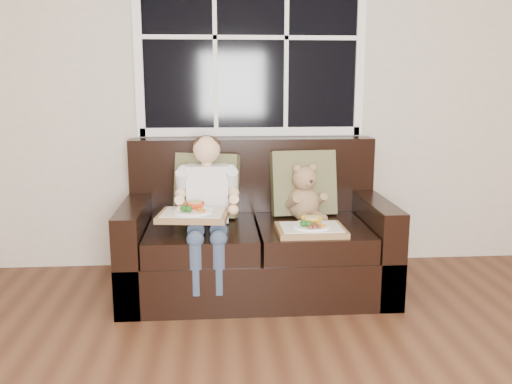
{
  "coord_description": "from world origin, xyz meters",
  "views": [
    {
      "loc": [
        -0.54,
        -1.43,
        1.35
      ],
      "look_at": [
        -0.29,
        1.85,
        0.68
      ],
      "focal_mm": 38.0,
      "sensor_mm": 36.0,
      "label": 1
    }
  ],
  "objects": [
    {
      "name": "tray_left",
      "position": [
        -0.68,
        1.73,
        0.57
      ],
      "size": [
        0.45,
        0.36,
        0.09
      ],
      "rotation": [
        0.0,
        0.0,
        -0.13
      ],
      "color": "olive",
      "rests_on": "child"
    },
    {
      "name": "loveseat",
      "position": [
        -0.28,
        2.02,
        0.31
      ],
      "size": [
        1.7,
        0.92,
        0.96
      ],
      "color": "black",
      "rests_on": "ground"
    },
    {
      "name": "pillow_left",
      "position": [
        -0.6,
        2.17,
        0.66
      ],
      "size": [
        0.46,
        0.29,
        0.44
      ],
      "rotation": [
        -0.21,
        0.0,
        -0.26
      ],
      "color": "brown",
      "rests_on": "loveseat"
    },
    {
      "name": "pillow_right",
      "position": [
        0.05,
        2.17,
        0.67
      ],
      "size": [
        0.45,
        0.23,
        0.45
      ],
      "rotation": [
        -0.21,
        0.0,
        0.08
      ],
      "color": "brown",
      "rests_on": "loveseat"
    },
    {
      "name": "child",
      "position": [
        -0.6,
        1.9,
        0.64
      ],
      "size": [
        0.38,
        0.6,
        0.87
      ],
      "color": "white",
      "rests_on": "loveseat"
    },
    {
      "name": "window_back",
      "position": [
        -0.28,
        2.48,
        1.65
      ],
      "size": [
        1.62,
        0.04,
        1.37
      ],
      "color": "black",
      "rests_on": "room_walls"
    },
    {
      "name": "tray_right",
      "position": [
        0.03,
        1.7,
        0.48
      ],
      "size": [
        0.41,
        0.31,
        0.09
      ],
      "rotation": [
        0.0,
        0.0,
        0.01
      ],
      "color": "olive",
      "rests_on": "loveseat"
    },
    {
      "name": "teddy_bear",
      "position": [
        0.04,
        2.06,
        0.6
      ],
      "size": [
        0.26,
        0.31,
        0.38
      ],
      "rotation": [
        0.0,
        0.0,
        0.29
      ],
      "color": "#A37656",
      "rests_on": "loveseat"
    }
  ]
}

